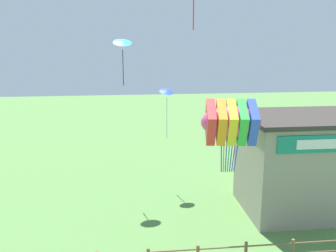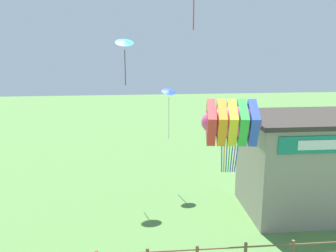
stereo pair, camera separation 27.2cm
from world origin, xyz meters
TOP-DOWN VIEW (x-y plane):
  - seaside_building at (8.90, 12.58)m, footprint 8.25×5.29m
  - kite_rainbow_parafoil at (3.09, 9.88)m, footprint 3.13×2.49m
  - kite_blue_delta at (0.82, 17.13)m, footprint 1.16×1.13m
  - kite_cyan_delta at (-1.97, 16.72)m, footprint 1.32×1.28m

SIDE VIEW (x-z plane):
  - seaside_building at x=8.90m, z-range 0.02..5.71m
  - kite_rainbow_parafoil at x=3.09m, z-range 4.26..7.77m
  - kite_blue_delta at x=0.82m, z-range 4.68..8.07m
  - kite_cyan_delta at x=-1.97m, z-range 8.15..11.08m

